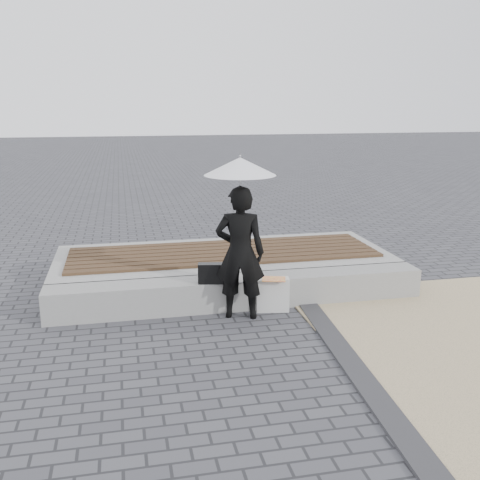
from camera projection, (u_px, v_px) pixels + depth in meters
name	position (u px, v px, depth m)	size (l,w,h in m)	color
ground	(272.00, 358.00, 5.93)	(80.00, 80.00, 0.00)	#454549
edging_band	(357.00, 371.00, 5.60)	(0.25, 5.20, 0.04)	#313033
seating_ledge	(240.00, 292.00, 7.39)	(5.00, 0.45, 0.40)	gray
timber_platform	(224.00, 266.00, 8.53)	(5.00, 2.00, 0.40)	#A1A19C
timber_decking	(224.00, 252.00, 8.48)	(4.60, 1.40, 0.04)	#503922
woman	(240.00, 253.00, 6.87)	(0.61, 0.40, 1.67)	black
parasol	(240.00, 166.00, 6.61)	(0.87, 0.87, 1.11)	#A8A8AC
handbag	(213.00, 273.00, 7.08)	(0.37, 0.13, 0.26)	black
canvas_tote	(273.00, 294.00, 7.22)	(0.42, 0.18, 0.44)	silver
magazine	(274.00, 279.00, 7.12)	(0.29, 0.22, 0.01)	#D02C4A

